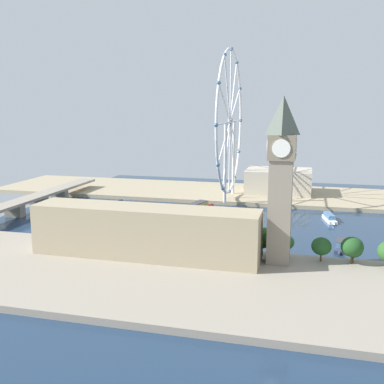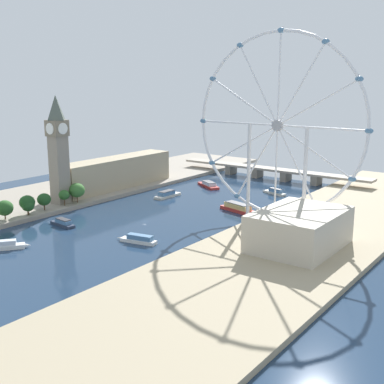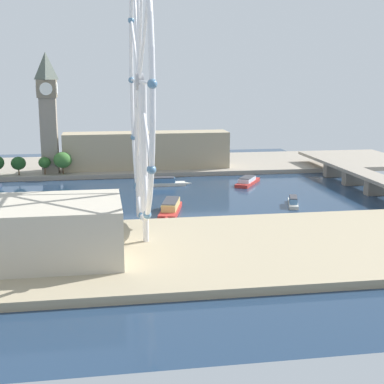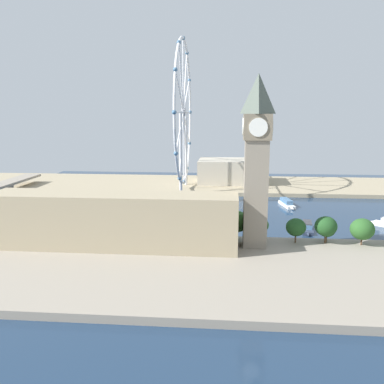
{
  "view_description": "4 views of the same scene",
  "coord_description": "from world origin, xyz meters",
  "px_view_note": "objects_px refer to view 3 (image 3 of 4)",
  "views": [
    {
      "loc": [
        -285.6,
        -20.3,
        76.54
      ],
      "look_at": [
        19.72,
        58.77,
        17.24
      ],
      "focal_mm": 42.07,
      "sensor_mm": 36.0,
      "label": 1
    },
    {
      "loc": [
        221.33,
        -245.64,
        94.09
      ],
      "look_at": [
        -2.36,
        56.86,
        9.32
      ],
      "focal_mm": 47.68,
      "sensor_mm": 36.0,
      "label": 2
    },
    {
      "loc": [
        309.72,
        24.97,
        68.01
      ],
      "look_at": [
        23.12,
        71.72,
        6.99
      ],
      "focal_mm": 52.72,
      "sensor_mm": 36.0,
      "label": 3
    },
    {
      "loc": [
        -270.76,
        3.16,
        65.12
      ],
      "look_at": [
        12.36,
        28.89,
        11.91
      ],
      "focal_mm": 40.06,
      "sensor_mm": 36.0,
      "label": 4
    }
  ],
  "objects_px": {
    "tour_boat_3": "(170,208)",
    "tour_boat_5": "(293,202)",
    "tour_boat_2": "(248,181)",
    "clock_tower": "(48,111)",
    "riverside_hall": "(43,231)",
    "ferris_wheel": "(140,83)",
    "river_bridge": "(365,177)",
    "tour_boat_6": "(165,182)",
    "parliament_block": "(147,150)"
  },
  "relations": [
    {
      "from": "tour_boat_3",
      "to": "tour_boat_5",
      "type": "xyz_separation_m",
      "value": [
        -5.84,
        65.92,
        -0.61
      ]
    },
    {
      "from": "tour_boat_2",
      "to": "tour_boat_5",
      "type": "height_order",
      "value": "tour_boat_5"
    },
    {
      "from": "tour_boat_5",
      "to": "clock_tower",
      "type": "bearing_deg",
      "value": 67.77
    },
    {
      "from": "riverside_hall",
      "to": "tour_boat_5",
      "type": "bearing_deg",
      "value": 122.68
    },
    {
      "from": "ferris_wheel",
      "to": "tour_boat_5",
      "type": "relative_size",
      "value": 4.86
    },
    {
      "from": "river_bridge",
      "to": "tour_boat_2",
      "type": "relative_size",
      "value": 6.09
    },
    {
      "from": "ferris_wheel",
      "to": "tour_boat_2",
      "type": "height_order",
      "value": "ferris_wheel"
    },
    {
      "from": "clock_tower",
      "to": "tour_boat_6",
      "type": "height_order",
      "value": "clock_tower"
    },
    {
      "from": "parliament_block",
      "to": "ferris_wheel",
      "type": "distance_m",
      "value": 165.24
    },
    {
      "from": "clock_tower",
      "to": "parliament_block",
      "type": "distance_m",
      "value": 71.54
    },
    {
      "from": "clock_tower",
      "to": "tour_boat_6",
      "type": "xyz_separation_m",
      "value": [
        42.8,
        72.1,
        -41.99
      ]
    },
    {
      "from": "tour_boat_3",
      "to": "tour_boat_6",
      "type": "xyz_separation_m",
      "value": [
        -70.26,
        5.21,
        -0.44
      ]
    },
    {
      "from": "tour_boat_2",
      "to": "tour_boat_3",
      "type": "relative_size",
      "value": 0.84
    },
    {
      "from": "river_bridge",
      "to": "tour_boat_6",
      "type": "bearing_deg",
      "value": -105.24
    },
    {
      "from": "clock_tower",
      "to": "parliament_block",
      "type": "height_order",
      "value": "clock_tower"
    },
    {
      "from": "river_bridge",
      "to": "tour_boat_5",
      "type": "height_order",
      "value": "river_bridge"
    },
    {
      "from": "tour_boat_3",
      "to": "tour_boat_5",
      "type": "height_order",
      "value": "tour_boat_3"
    },
    {
      "from": "ferris_wheel",
      "to": "riverside_hall",
      "type": "relative_size",
      "value": 2.15
    },
    {
      "from": "ferris_wheel",
      "to": "river_bridge",
      "type": "distance_m",
      "value": 167.66
    },
    {
      "from": "ferris_wheel",
      "to": "parliament_block",
      "type": "bearing_deg",
      "value": 174.49
    },
    {
      "from": "riverside_hall",
      "to": "tour_boat_2",
      "type": "height_order",
      "value": "riverside_hall"
    },
    {
      "from": "tour_boat_6",
      "to": "riverside_hall",
      "type": "bearing_deg",
      "value": -111.52
    },
    {
      "from": "river_bridge",
      "to": "tour_boat_3",
      "type": "bearing_deg",
      "value": -72.5
    },
    {
      "from": "river_bridge",
      "to": "tour_boat_2",
      "type": "xyz_separation_m",
      "value": [
        -27.8,
        -64.81,
        -5.8
      ]
    },
    {
      "from": "parliament_block",
      "to": "river_bridge",
      "type": "xyz_separation_m",
      "value": [
        81.99,
        123.64,
        -7.87
      ]
    },
    {
      "from": "riverside_hall",
      "to": "tour_boat_6",
      "type": "relative_size",
      "value": 1.89
    },
    {
      "from": "clock_tower",
      "to": "ferris_wheel",
      "type": "relative_size",
      "value": 0.66
    },
    {
      "from": "riverside_hall",
      "to": "parliament_block",
      "type": "bearing_deg",
      "value": 164.56
    },
    {
      "from": "parliament_block",
      "to": "tour_boat_3",
      "type": "xyz_separation_m",
      "value": [
        120.44,
        1.69,
        -13.03
      ]
    },
    {
      "from": "tour_boat_3",
      "to": "tour_boat_6",
      "type": "bearing_deg",
      "value": -169.97
    },
    {
      "from": "tour_boat_3",
      "to": "clock_tower",
      "type": "bearing_deg",
      "value": -135.12
    },
    {
      "from": "tour_boat_2",
      "to": "clock_tower",
      "type": "bearing_deg",
      "value": 100.4
    },
    {
      "from": "tour_boat_2",
      "to": "tour_boat_5",
      "type": "xyz_separation_m",
      "value": [
        60.41,
        8.78,
        0.03
      ]
    },
    {
      "from": "ferris_wheel",
      "to": "tour_boat_5",
      "type": "xyz_separation_m",
      "value": [
        -42.6,
        82.77,
        -62.24
      ]
    },
    {
      "from": "parliament_block",
      "to": "tour_boat_6",
      "type": "xyz_separation_m",
      "value": [
        50.18,
        6.9,
        -13.47
      ]
    },
    {
      "from": "clock_tower",
      "to": "tour_boat_2",
      "type": "relative_size",
      "value": 2.51
    },
    {
      "from": "parliament_block",
      "to": "tour_boat_2",
      "type": "height_order",
      "value": "parliament_block"
    },
    {
      "from": "river_bridge",
      "to": "tour_boat_2",
      "type": "distance_m",
      "value": 70.76
    },
    {
      "from": "ferris_wheel",
      "to": "riverside_hall",
      "type": "bearing_deg",
      "value": -47.42
    },
    {
      "from": "river_bridge",
      "to": "tour_boat_6",
      "type": "height_order",
      "value": "river_bridge"
    },
    {
      "from": "river_bridge",
      "to": "tour_boat_6",
      "type": "distance_m",
      "value": 121.12
    },
    {
      "from": "ferris_wheel",
      "to": "tour_boat_6",
      "type": "height_order",
      "value": "ferris_wheel"
    },
    {
      "from": "riverside_hall",
      "to": "tour_boat_6",
      "type": "bearing_deg",
      "value": 157.09
    },
    {
      "from": "clock_tower",
      "to": "ferris_wheel",
      "type": "xyz_separation_m",
      "value": [
        149.83,
        50.04,
        20.07
      ]
    },
    {
      "from": "clock_tower",
      "to": "river_bridge",
      "type": "height_order",
      "value": "clock_tower"
    },
    {
      "from": "tour_boat_5",
      "to": "river_bridge",
      "type": "bearing_deg",
      "value": -43.11
    },
    {
      "from": "tour_boat_2",
      "to": "tour_boat_5",
      "type": "relative_size",
      "value": 1.28
    },
    {
      "from": "clock_tower",
      "to": "tour_boat_5",
      "type": "relative_size",
      "value": 3.2
    },
    {
      "from": "clock_tower",
      "to": "parliament_block",
      "type": "bearing_deg",
      "value": 96.46
    },
    {
      "from": "tour_boat_5",
      "to": "tour_boat_6",
      "type": "height_order",
      "value": "tour_boat_6"
    }
  ]
}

